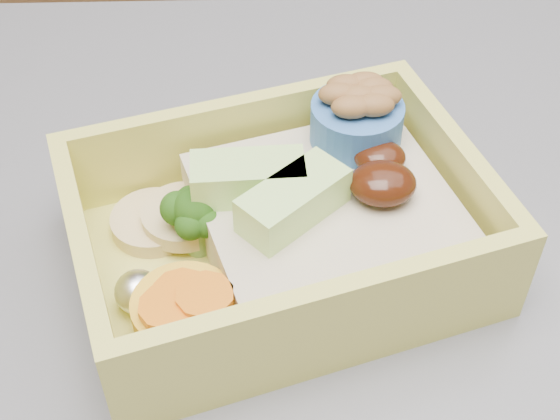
{
  "coord_description": "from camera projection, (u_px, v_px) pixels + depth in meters",
  "views": [
    {
      "loc": [
        0.1,
        -0.22,
        1.23
      ],
      "look_at": [
        0.11,
        0.05,
        0.96
      ],
      "focal_mm": 50.0,
      "sensor_mm": 36.0,
      "label": 1
    }
  ],
  "objects": [
    {
      "name": "bento_box",
      "position": [
        290.0,
        222.0,
        0.39
      ],
      "size": [
        0.23,
        0.2,
        0.07
      ],
      "rotation": [
        0.0,
        0.0,
        0.31
      ],
      "color": "#D5CF58",
      "rests_on": "island"
    }
  ]
}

